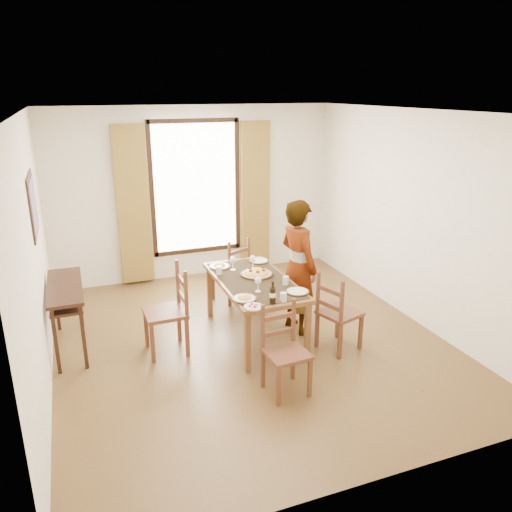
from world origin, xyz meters
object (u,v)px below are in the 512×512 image
object	(u,v)px
man	(298,267)
pasta_platter	(257,271)
console_table	(66,294)
dining_table	(254,285)

from	to	relation	value
man	pasta_platter	bearing A→B (deg)	63.75
console_table	dining_table	distance (m)	2.19
console_table	pasta_platter	bearing A→B (deg)	-9.55
dining_table	console_table	bearing A→B (deg)	166.85
dining_table	man	xyz separation A→B (m)	(0.58, -0.00, 0.16)
dining_table	man	world-z (taller)	man
man	pasta_platter	size ratio (longest dim) A/B	4.22
console_table	man	xyz separation A→B (m)	(2.71, -0.50, 0.16)
console_table	dining_table	xyz separation A→B (m)	(2.13, -0.50, -0.00)
man	pasta_platter	xyz separation A→B (m)	(-0.50, 0.13, -0.04)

